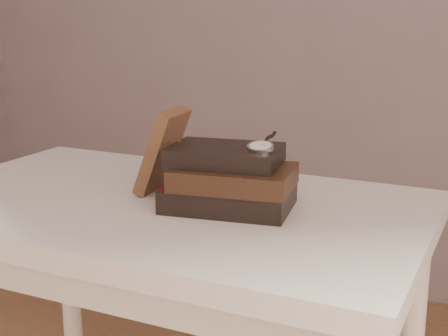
% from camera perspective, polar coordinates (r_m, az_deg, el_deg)
% --- Properties ---
extents(table, '(1.00, 0.60, 0.75)m').
position_cam_1_polar(table, '(1.27, -5.37, -6.82)').
color(table, silver).
rests_on(table, ground).
extents(book_stack, '(0.25, 0.19, 0.11)m').
position_cam_1_polar(book_stack, '(1.17, 0.51, -1.09)').
color(book_stack, black).
rests_on(book_stack, table).
extents(journal, '(0.09, 0.11, 0.17)m').
position_cam_1_polar(journal, '(1.27, -5.53, 1.54)').
color(journal, '#412819').
rests_on(journal, table).
extents(pocket_watch, '(0.05, 0.15, 0.02)m').
position_cam_1_polar(pocket_watch, '(1.13, 3.35, 1.94)').
color(pocket_watch, silver).
rests_on(pocket_watch, book_stack).
extents(eyeglasses, '(0.11, 0.12, 0.05)m').
position_cam_1_polar(eyeglasses, '(1.26, -2.12, 0.59)').
color(eyeglasses, silver).
rests_on(eyeglasses, book_stack).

